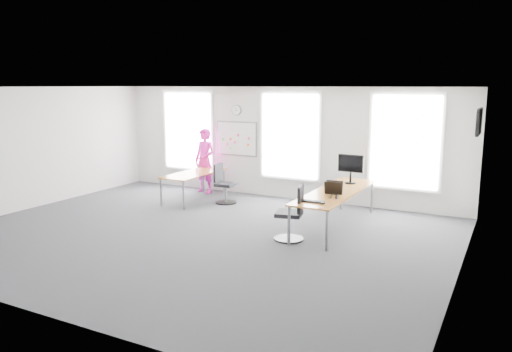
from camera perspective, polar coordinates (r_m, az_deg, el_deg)
The scene contains 24 objects.
floor at distance 10.41m, azimuth -6.65°, elevation -6.69°, with size 10.00×10.00×0.00m, color #28292E.
ceiling at distance 9.96m, azimuth -7.01°, elevation 10.06°, with size 10.00×10.00×0.00m, color white.
wall_back at distance 13.53m, azimuth 2.81°, elevation 3.80°, with size 10.00×10.00×0.00m, color silver.
wall_front at distance 7.21m, azimuth -25.12°, elevation -2.95°, with size 10.00×10.00×0.00m, color silver.
wall_left at distance 13.53m, azimuth -24.59°, elevation 2.88°, with size 10.00×10.00×0.00m, color silver.
wall_right at distance 8.37m, azimuth 22.71°, elevation -1.05°, with size 10.00×10.00×0.00m, color silver.
window_left at distance 14.99m, azimuth -7.73°, elevation 5.13°, with size 1.60×0.06×2.20m, color white.
window_mid at distance 13.36m, azimuth 3.93°, elevation 4.57°, with size 1.60×0.06×2.20m, color white.
window_right at distance 12.47m, azimuth 16.68°, elevation 3.75°, with size 1.60×0.06×2.20m, color white.
desk_right at distance 10.84m, azimuth 9.08°, elevation -1.97°, with size 0.88×3.30×0.80m.
desk_left at distance 13.35m, azimuth -7.11°, elevation 0.11°, with size 0.82×2.05×0.75m.
chair_right at distance 9.90m, azimuth 4.16°, elevation -4.62°, with size 0.61×0.60×1.11m.
chair_left at distance 13.02m, azimuth -3.71°, elevation -1.14°, with size 0.55×0.55×1.03m.
person at distance 14.28m, azimuth -5.88°, elevation 1.74°, with size 0.67×0.44×1.83m, color #EB1EB0.
whiteboard at distance 14.12m, azimuth -2.23°, elevation 4.28°, with size 1.20×0.03×0.90m, color white.
wall_clock at distance 14.06m, azimuth -2.25°, elevation 7.53°, with size 0.30×0.30×0.04m, color gray.
tv at distance 11.24m, azimuth 24.16°, elevation 5.69°, with size 0.06×0.90×0.55m, color black.
keyboard at distance 9.74m, azimuth 6.43°, elevation -2.92°, with size 0.42×0.15×0.02m, color black.
mouse at distance 9.61m, azimuth 7.73°, elevation -3.05°, with size 0.08×0.12×0.05m, color black.
lens_cap at distance 9.84m, azimuth 7.65°, elevation -2.85°, with size 0.06×0.06×0.01m, color black.
headphones at distance 10.07m, azimuth 8.82°, elevation -2.33°, with size 0.17×0.09×0.10m.
laptop_sleeve at distance 10.44m, azimuth 8.86°, elevation -1.35°, with size 0.36×0.23×0.29m.
paper_stack at distance 10.98m, azimuth 8.78°, elevation -1.20°, with size 0.36×0.27×0.12m, color beige.
monitor at distance 11.63m, azimuth 10.77°, elevation 1.10°, with size 0.61×0.25×0.67m.
Camera 1 is at (5.66, -8.20, 3.03)m, focal length 35.00 mm.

